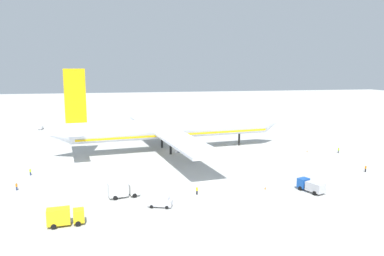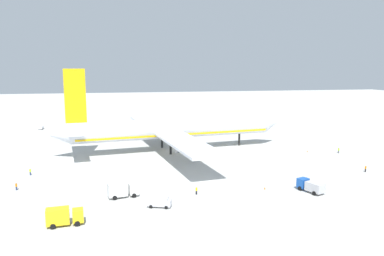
# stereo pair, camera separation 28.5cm
# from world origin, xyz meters

# --- Properties ---
(ground_plane) EXTENTS (600.00, 600.00, 0.00)m
(ground_plane) POSITION_xyz_m (0.00, 0.00, 0.00)
(ground_plane) COLOR #B2B2AD
(airliner) EXTENTS (75.71, 76.40, 25.86)m
(airliner) POSITION_xyz_m (-1.43, -0.10, 7.02)
(airliner) COLOR silver
(airliner) RESTS_ON ground
(service_truck_0) EXTENTS (6.12, 2.89, 3.07)m
(service_truck_0) POSITION_xyz_m (-28.03, -54.09, 1.65)
(service_truck_0) COLOR yellow
(service_truck_0) RESTS_ON ground
(service_truck_1) EXTENTS (4.18, 6.35, 2.49)m
(service_truck_1) POSITION_xyz_m (21.02, -46.95, 1.38)
(service_truck_1) COLOR #194CA5
(service_truck_1) RESTS_ON ground
(service_truck_2) EXTENTS (6.38, 3.29, 3.09)m
(service_truck_2) POSITION_xyz_m (-18.12, -42.00, 1.65)
(service_truck_2) COLOR white
(service_truck_2) RESTS_ON ground
(service_van) EXTENTS (4.81, 3.28, 1.97)m
(service_van) POSITION_xyz_m (-11.31, -48.99, 1.03)
(service_van) COLOR silver
(service_van) RESTS_ON ground
(baggage_cart_0) EXTENTS (1.87, 3.64, 1.24)m
(baggage_cart_0) POSITION_xyz_m (-49.77, 52.94, 0.69)
(baggage_cart_0) COLOR gray
(baggage_cart_0) RESTS_ON ground
(baggage_cart_1) EXTENTS (3.62, 1.69, 1.24)m
(baggage_cart_1) POSITION_xyz_m (-23.82, 50.45, 0.69)
(baggage_cart_1) COLOR gray
(baggage_cart_1) RESTS_ON ground
(ground_worker_0) EXTENTS (0.41, 0.41, 1.71)m
(ground_worker_0) POSITION_xyz_m (-2.99, -43.51, 0.87)
(ground_worker_0) COLOR black
(ground_worker_0) RESTS_ON ground
(ground_worker_1) EXTENTS (0.48, 0.48, 1.75)m
(ground_worker_1) POSITION_xyz_m (48.52, -14.91, 0.89)
(ground_worker_1) COLOR #3F3F47
(ground_worker_1) RESTS_ON ground
(ground_worker_2) EXTENTS (0.49, 0.49, 1.61)m
(ground_worker_2) POSITION_xyz_m (-40.30, -32.61, 0.81)
(ground_worker_2) COLOR navy
(ground_worker_2) RESTS_ON ground
(ground_worker_3) EXTENTS (0.56, 0.56, 1.73)m
(ground_worker_3) POSITION_xyz_m (-39.74, -21.06, 0.88)
(ground_worker_3) COLOR navy
(ground_worker_3) RESTS_ON ground
(ground_worker_5) EXTENTS (0.53, 0.53, 1.72)m
(ground_worker_5) POSITION_xyz_m (42.67, -35.52, 0.87)
(ground_worker_5) COLOR black
(ground_worker_5) RESTS_ON ground
(traffic_cone_0) EXTENTS (0.36, 0.36, 0.55)m
(traffic_cone_0) POSITION_xyz_m (-38.88, 31.88, 0.28)
(traffic_cone_0) COLOR orange
(traffic_cone_0) RESTS_ON ground
(traffic_cone_1) EXTENTS (0.36, 0.36, 0.55)m
(traffic_cone_1) POSITION_xyz_m (12.28, -43.22, 0.28)
(traffic_cone_1) COLOR orange
(traffic_cone_1) RESTS_ON ground
(traffic_cone_2) EXTENTS (0.36, 0.36, 0.55)m
(traffic_cone_2) POSITION_xyz_m (39.76, -11.54, 0.28)
(traffic_cone_2) COLOR orange
(traffic_cone_2) RESTS_ON ground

